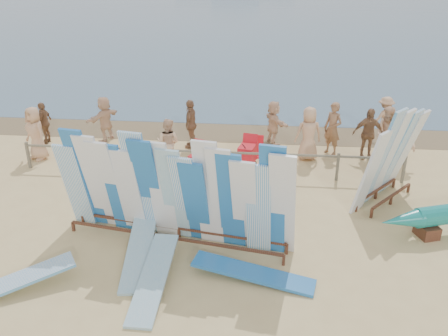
# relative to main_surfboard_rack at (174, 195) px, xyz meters

# --- Properties ---
(ground) EXTENTS (160.00, 160.00, 0.00)m
(ground) POSITION_rel_main_surfboard_rack_xyz_m (0.34, 0.94, -1.31)
(ground) COLOR #DCBF7F
(ground) RESTS_ON ground
(wet_sand_strip) EXTENTS (40.00, 2.60, 0.01)m
(wet_sand_strip) POSITION_rel_main_surfboard_rack_xyz_m (0.34, 8.14, -1.31)
(wet_sand_strip) COLOR brown
(wet_sand_strip) RESTS_ON ground
(fence) EXTENTS (12.08, 0.08, 0.90)m
(fence) POSITION_rel_main_surfboard_rack_xyz_m (0.34, 3.94, -0.68)
(fence) COLOR #726A56
(fence) RESTS_ON ground
(main_surfboard_rack) EXTENTS (5.82, 1.79, 2.92)m
(main_surfboard_rack) POSITION_rel_main_surfboard_rack_xyz_m (0.00, 0.00, 0.00)
(main_surfboard_rack) COLOR brown
(main_surfboard_rack) RESTS_ON ground
(side_surfboard_rack) EXTENTS (2.19, 2.41, 2.92)m
(side_surfboard_rack) POSITION_rel_main_surfboard_rack_xyz_m (5.50, 2.63, 0.01)
(side_surfboard_rack) COLOR brown
(side_surfboard_rack) RESTS_ON ground
(vendor_table) EXTENTS (0.90, 0.65, 1.18)m
(vendor_table) POSITION_rel_main_surfboard_rack_xyz_m (2.22, 2.03, -0.92)
(vendor_table) COLOR brown
(vendor_table) RESTS_ON ground
(flat_board_d) EXTENTS (2.75, 1.09, 0.29)m
(flat_board_d) POSITION_rel_main_surfboard_rack_xyz_m (1.94, -1.26, -1.31)
(flat_board_d) COLOR #256DBA
(flat_board_d) RESTS_ON ground
(flat_board_e) EXTENTS (2.54, 1.96, 0.43)m
(flat_board_e) POSITION_rel_main_surfboard_rack_xyz_m (-3.10, -2.21, -1.31)
(flat_board_e) COLOR white
(flat_board_e) RESTS_ON ground
(flat_board_b) EXTENTS (0.59, 2.69, 0.44)m
(flat_board_b) POSITION_rel_main_surfboard_rack_xyz_m (-0.16, -1.70, -1.31)
(flat_board_b) COLOR #82B8D0
(flat_board_b) RESTS_ON ground
(flat_board_a) EXTENTS (0.86, 2.73, 0.44)m
(flat_board_a) POSITION_rel_main_surfboard_rack_xyz_m (-0.71, -0.76, -1.31)
(flat_board_a) COLOR #82B8D0
(flat_board_a) RESTS_ON ground
(beach_chair_left) EXTENTS (0.66, 0.67, 0.79)m
(beach_chair_left) POSITION_rel_main_surfboard_rack_xyz_m (-0.16, 4.82, -1.07)
(beach_chair_left) COLOR red
(beach_chair_left) RESTS_ON ground
(beach_chair_right) EXTENTS (0.64, 0.66, 0.94)m
(beach_chair_right) POSITION_rel_main_surfboard_rack_xyz_m (1.71, 4.99, -1.03)
(beach_chair_right) COLOR red
(beach_chair_right) RESTS_ON ground
(stroller) EXTENTS (0.73, 0.93, 1.15)m
(stroller) POSITION_rel_main_surfboard_rack_xyz_m (1.53, 4.45, -0.85)
(stroller) COLOR red
(stroller) RESTS_ON ground
(beachgoer_6) EXTENTS (0.97, 0.59, 1.85)m
(beachgoer_6) POSITION_rel_main_surfboard_rack_xyz_m (3.53, 5.57, -0.38)
(beachgoer_6) COLOR tan
(beachgoer_6) RESTS_ON ground
(beachgoer_11) EXTENTS (1.13, 1.64, 1.70)m
(beachgoer_11) POSITION_rel_main_surfboard_rack_xyz_m (-3.94, 6.70, -0.46)
(beachgoer_11) COLOR beige
(beachgoer_11) RESTS_ON ground
(beachgoer_9) EXTENTS (1.14, 0.83, 1.63)m
(beachgoer_9) POSITION_rel_main_surfboard_rack_xyz_m (6.55, 7.93, -0.49)
(beachgoer_9) COLOR tan
(beachgoer_9) RESTS_ON ground
(beachgoer_7) EXTENTS (0.75, 0.74, 1.86)m
(beachgoer_7) POSITION_rel_main_surfboard_rack_xyz_m (4.40, 6.14, -0.37)
(beachgoer_7) COLOR #8C6042
(beachgoer_7) RESTS_ON ground
(beachgoer_extra_0) EXTENTS (1.16, 1.19, 1.82)m
(beachgoer_extra_0) POSITION_rel_main_surfboard_rack_xyz_m (6.57, 5.55, -0.40)
(beachgoer_extra_0) COLOR tan
(beachgoer_extra_0) RESTS_ON ground
(beachgoer_0) EXTENTS (0.99, 0.85, 1.85)m
(beachgoer_0) POSITION_rel_main_surfboard_rack_xyz_m (-5.70, 4.73, -0.38)
(beachgoer_0) COLOR tan
(beachgoer_0) RESTS_ON ground
(beachgoer_5) EXTENTS (1.12, 1.56, 1.62)m
(beachgoer_5) POSITION_rel_main_surfboard_rack_xyz_m (2.36, 6.97, -0.49)
(beachgoer_5) COLOR beige
(beachgoer_5) RESTS_ON ground
(beachgoer_8) EXTENTS (0.90, 0.93, 1.80)m
(beachgoer_8) POSITION_rel_main_surfboard_rack_xyz_m (6.23, 5.99, -0.40)
(beachgoer_8) COLOR beige
(beachgoer_8) RESTS_ON ground
(beachgoer_2) EXTENTS (0.87, 0.57, 1.64)m
(beachgoer_2) POSITION_rel_main_surfboard_rack_xyz_m (-1.10, 4.54, -0.49)
(beachgoer_2) COLOR beige
(beachgoer_2) RESTS_ON ground
(beachgoer_extra_1) EXTENTS (0.44, 0.93, 1.56)m
(beachgoer_extra_1) POSITION_rel_main_surfboard_rack_xyz_m (-6.09, 6.22, -0.53)
(beachgoer_extra_1) COLOR #8C6042
(beachgoer_extra_1) RESTS_ON ground
(beachgoer_10) EXTENTS (1.09, 0.58, 1.78)m
(beachgoer_10) POSITION_rel_main_surfboard_rack_xyz_m (5.55, 5.86, -0.41)
(beachgoer_10) COLOR #8C6042
(beachgoer_10) RESTS_ON ground
(beachgoer_4) EXTENTS (0.53, 1.08, 1.78)m
(beachgoer_4) POSITION_rel_main_surfboard_rack_xyz_m (-0.62, 6.32, -0.42)
(beachgoer_4) COLOR #8C6042
(beachgoer_4) RESTS_ON ground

